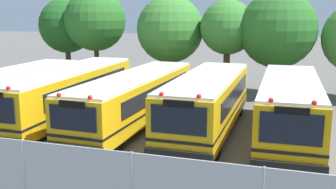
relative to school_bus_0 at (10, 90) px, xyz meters
name	(u,v)px	position (x,y,z in m)	size (l,w,h in m)	color
ground_plane	(135,123)	(7.31, 0.17, -1.33)	(160.00, 160.00, 0.00)	#595651
school_bus_0	(10,90)	(0.00, 0.00, 0.00)	(2.77, 11.44, 2.51)	yellow
school_bus_1	(68,91)	(3.56, 0.08, 0.12)	(2.80, 11.57, 2.74)	yellow
school_bus_2	(135,97)	(7.30, 0.29, 0.04)	(2.72, 11.71, 2.58)	yellow
school_bus_3	(208,101)	(11.03, 0.07, 0.12)	(2.57, 10.21, 2.76)	yellow
school_bus_4	(289,106)	(14.69, -0.04, 0.14)	(2.67, 10.04, 2.78)	#EAA80C
tree_0	(67,26)	(-2.60, 10.34, 3.08)	(4.32, 4.32, 6.62)	#4C3823
tree_1	(97,20)	(0.56, 9.43, 3.57)	(4.58, 4.58, 7.19)	#4C3823
tree_2	(172,29)	(6.36, 9.69, 3.02)	(4.78, 4.78, 6.68)	#4C3823
tree_3	(228,28)	(10.38, 9.23, 3.14)	(3.67, 3.67, 6.34)	#4C3823
tree_4	(277,28)	(13.58, 9.11, 3.17)	(4.98, 4.98, 6.89)	#4C3823
chainlink_fence	(24,171)	(7.57, -8.84, -0.30)	(20.13, 0.07, 1.98)	#9EA0A3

